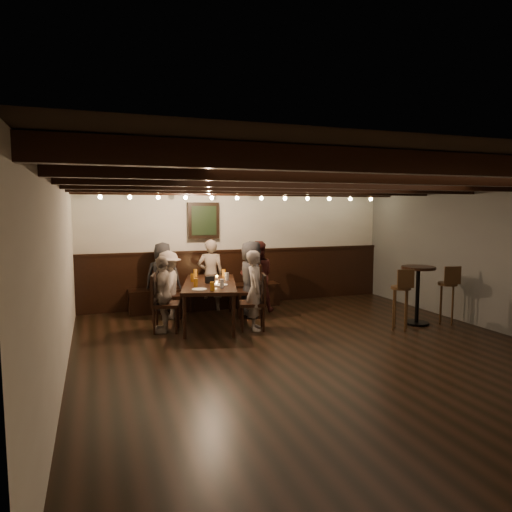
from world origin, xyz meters
name	(u,v)px	position (x,y,z in m)	size (l,w,h in m)	color
room	(246,259)	(-0.29, 2.21, 1.07)	(7.00, 7.00, 7.00)	black
dining_table	(210,286)	(-1.02, 2.00, 0.66)	(1.33, 2.08, 0.72)	black
chair_left_near	(171,304)	(-1.60, 2.62, 0.27)	(0.49, 0.49, 0.88)	black
chair_left_far	(165,314)	(-1.83, 1.75, 0.29)	(0.52, 0.52, 0.94)	black
chair_right_near	(250,301)	(-0.21, 2.25, 0.30)	(0.55, 0.55, 0.98)	black
chair_right_far	(253,313)	(-0.44, 1.38, 0.28)	(0.51, 0.51, 0.92)	black
person_bench_left	(163,278)	(-1.66, 3.10, 0.68)	(0.66, 0.43, 1.36)	#272729
person_bench_centre	(211,275)	(-0.75, 3.02, 0.70)	(0.51, 0.33, 1.40)	gray
person_bench_right	(257,276)	(0.08, 2.64, 0.68)	(0.66, 0.52, 1.37)	#4E1E1B
person_left_near	(169,285)	(-1.63, 2.63, 0.62)	(0.80, 0.46, 1.23)	gray
person_left_far	(163,294)	(-1.86, 1.76, 0.62)	(0.73, 0.30, 1.24)	gray
person_right_near	(251,279)	(-0.18, 2.25, 0.70)	(0.68, 0.45, 1.40)	#28282A
person_right_far	(255,290)	(-0.41, 1.37, 0.66)	(0.48, 0.31, 1.31)	gray
pint_a	(195,273)	(-1.11, 2.75, 0.79)	(0.07, 0.07, 0.14)	#BF7219
pint_b	(224,273)	(-0.61, 2.57, 0.79)	(0.07, 0.07, 0.14)	#BF7219
pint_c	(193,278)	(-1.29, 2.17, 0.79)	(0.07, 0.07, 0.14)	#BF7219
pint_d	(227,277)	(-0.68, 2.12, 0.79)	(0.07, 0.07, 0.14)	silver
pint_e	(196,283)	(-1.35, 1.62, 0.79)	(0.07, 0.07, 0.14)	#BF7219
pint_f	(222,284)	(-0.97, 1.42, 0.79)	(0.07, 0.07, 0.14)	silver
pint_g	(212,286)	(-1.18, 1.21, 0.79)	(0.07, 0.07, 0.14)	#BF7219
plate_near	(199,289)	(-1.34, 1.36, 0.73)	(0.24, 0.24, 0.01)	white
plate_far	(220,285)	(-0.92, 1.66, 0.73)	(0.24, 0.24, 0.01)	white
condiment_caddy	(210,279)	(-1.03, 1.95, 0.78)	(0.15, 0.10, 0.12)	black
candle	(217,278)	(-0.83, 2.26, 0.75)	(0.05, 0.05, 0.05)	beige
high_top_table	(418,286)	(2.33, 0.77, 0.66)	(0.57, 0.57, 1.01)	black
bar_stool_left	(400,307)	(1.83, 0.56, 0.38)	(0.33, 0.35, 1.02)	#332110
bar_stool_right	(447,302)	(2.83, 0.61, 0.38)	(0.34, 0.36, 1.02)	#332110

